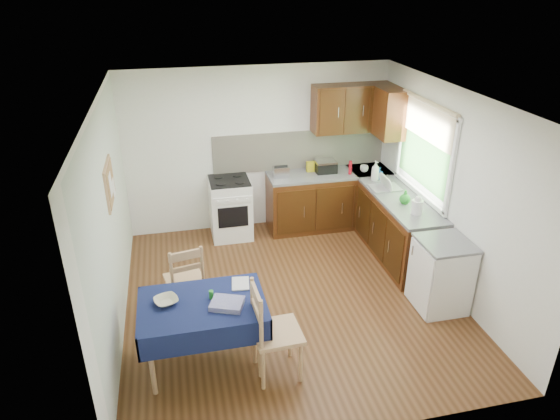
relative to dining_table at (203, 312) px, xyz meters
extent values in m
plane|color=#492A13|center=(1.13, 0.92, -0.65)|extent=(4.20, 4.20, 0.00)
cube|color=silver|center=(1.13, 0.92, 1.85)|extent=(4.00, 4.20, 0.02)
cube|color=white|center=(1.13, 3.02, 0.60)|extent=(4.00, 0.02, 2.50)
cube|color=white|center=(1.13, -1.18, 0.60)|extent=(4.00, 0.02, 2.50)
cube|color=silver|center=(-0.87, 0.92, 0.60)|extent=(0.02, 4.20, 2.50)
cube|color=white|center=(3.13, 0.92, 0.60)|extent=(0.02, 4.20, 2.50)
cube|color=#341D09|center=(2.18, 2.72, -0.22)|extent=(1.90, 0.60, 0.86)
cube|color=#341D09|center=(2.83, 1.57, -0.22)|extent=(0.60, 1.70, 0.86)
cube|color=slate|center=(2.18, 2.72, 0.23)|extent=(1.90, 0.60, 0.04)
cube|color=slate|center=(2.83, 1.57, 0.23)|extent=(0.60, 1.70, 0.04)
cube|color=slate|center=(2.83, 2.72, 0.23)|extent=(0.60, 0.60, 0.04)
cube|color=beige|center=(1.78, 3.01, 0.55)|extent=(2.70, 0.02, 0.60)
cube|color=#341D09|center=(2.53, 2.85, 1.20)|extent=(1.20, 0.35, 0.70)
cube|color=#341D09|center=(2.95, 2.42, 1.20)|extent=(0.35, 0.50, 0.70)
cube|color=white|center=(0.63, 2.72, -0.20)|extent=(0.60, 0.60, 0.90)
cube|color=black|center=(0.63, 2.72, 0.26)|extent=(0.58, 0.58, 0.02)
cube|color=black|center=(0.63, 2.42, -0.20)|extent=(0.44, 0.01, 0.32)
cube|color=#2A5A25|center=(3.11, 1.62, 0.85)|extent=(0.01, 1.40, 0.85)
cube|color=white|center=(3.10, 1.62, 1.50)|extent=(0.04, 1.48, 0.06)
cube|color=white|center=(3.10, 1.62, 0.30)|extent=(0.04, 1.48, 0.06)
cube|color=beige|center=(3.08, 1.62, 1.28)|extent=(0.02, 1.36, 0.44)
cube|color=white|center=(2.83, 0.37, -0.22)|extent=(0.55, 0.58, 0.85)
cube|color=slate|center=(2.83, 0.37, 0.22)|extent=(0.58, 0.60, 0.03)
cube|color=tan|center=(-0.85, 1.22, 0.95)|extent=(0.02, 0.62, 0.47)
cube|color=olive|center=(-0.83, 1.22, 0.95)|extent=(0.01, 0.56, 0.41)
cube|color=white|center=(-0.82, 1.14, 0.97)|extent=(0.00, 0.18, 0.24)
cube|color=white|center=(-0.82, 1.34, 0.85)|extent=(0.00, 0.15, 0.20)
cube|color=#101E43|center=(0.00, 0.00, 0.09)|extent=(1.20, 0.80, 0.03)
cube|color=#101E43|center=(0.00, -0.41, -0.02)|extent=(1.24, 0.02, 0.26)
cube|color=#101E43|center=(0.00, 0.41, -0.02)|extent=(1.24, 0.02, 0.26)
cube|color=#101E43|center=(-0.61, 0.00, -0.02)|extent=(0.02, 0.84, 0.26)
cube|color=#101E43|center=(0.61, 0.00, -0.02)|extent=(0.02, 0.84, 0.26)
cylinder|color=tan|center=(-0.52, -0.32, -0.29)|extent=(0.05, 0.05, 0.72)
cylinder|color=tan|center=(0.52, -0.32, -0.29)|extent=(0.05, 0.05, 0.72)
cylinder|color=tan|center=(-0.52, 0.32, -0.29)|extent=(0.05, 0.05, 0.72)
cylinder|color=tan|center=(0.52, 0.32, -0.29)|extent=(0.05, 0.05, 0.72)
cube|color=tan|center=(-0.14, 0.89, -0.19)|extent=(0.50, 0.50, 0.04)
cube|color=tan|center=(-0.11, 0.72, 0.16)|extent=(0.38, 0.11, 0.30)
cylinder|color=tan|center=(-0.01, 1.10, -0.42)|extent=(0.04, 0.04, 0.45)
cylinder|color=tan|center=(-0.35, 1.03, -0.42)|extent=(0.04, 0.04, 0.45)
cylinder|color=tan|center=(0.06, 0.76, -0.42)|extent=(0.04, 0.04, 0.45)
cylinder|color=tan|center=(-0.28, 0.69, -0.42)|extent=(0.04, 0.04, 0.45)
cube|color=tan|center=(0.69, -0.29, -0.15)|extent=(0.48, 0.48, 0.04)
cube|color=tan|center=(0.49, -0.30, 0.24)|extent=(0.05, 0.42, 0.33)
cylinder|color=tan|center=(0.89, -0.47, -0.40)|extent=(0.04, 0.04, 0.50)
cylinder|color=tan|center=(0.87, -0.10, -0.40)|extent=(0.04, 0.04, 0.50)
cylinder|color=tan|center=(0.51, -0.49, -0.40)|extent=(0.04, 0.04, 0.50)
cylinder|color=tan|center=(0.50, -0.11, -0.40)|extent=(0.04, 0.04, 0.50)
cube|color=silver|center=(1.41, 2.71, 0.34)|extent=(0.24, 0.14, 0.16)
cube|color=black|center=(1.41, 2.71, 0.43)|extent=(0.20, 0.02, 0.02)
cube|color=black|center=(2.12, 2.77, 0.33)|extent=(0.32, 0.27, 0.15)
cube|color=silver|center=(2.12, 2.77, 0.42)|extent=(0.32, 0.27, 0.03)
cylinder|color=red|center=(2.46, 2.59, 0.36)|extent=(0.05, 0.05, 0.21)
cube|color=gold|center=(1.90, 2.83, 0.33)|extent=(0.13, 0.11, 0.15)
cube|color=gray|center=(2.76, 1.95, 0.26)|extent=(0.41, 0.31, 0.02)
cylinder|color=white|center=(2.76, 1.95, 0.35)|extent=(0.05, 0.20, 0.19)
cylinder|color=white|center=(2.82, 1.11, 0.34)|extent=(0.14, 0.14, 0.18)
sphere|color=white|center=(2.82, 1.11, 0.45)|extent=(0.09, 0.09, 0.09)
imported|color=silver|center=(2.70, 2.64, 0.30)|extent=(0.14, 0.14, 0.10)
imported|color=white|center=(2.72, 2.27, 0.40)|extent=(0.14, 0.14, 0.30)
imported|color=#1E52B0|center=(2.81, 2.32, 0.34)|extent=(0.11, 0.11, 0.17)
imported|color=green|center=(2.80, 1.42, 0.35)|extent=(0.15, 0.15, 0.19)
imported|color=beige|center=(-0.34, 0.07, 0.13)|extent=(0.29, 0.29, 0.06)
imported|color=white|center=(0.33, 0.24, 0.11)|extent=(0.21, 0.26, 0.02)
cylinder|color=#268C28|center=(0.10, 0.06, 0.15)|extent=(0.04, 0.04, 0.09)
cube|color=navy|center=(0.24, -0.10, 0.13)|extent=(0.37, 0.34, 0.05)
camera|label=1|loc=(-0.13, -4.08, 3.04)|focal=32.00mm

